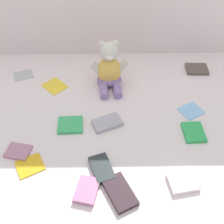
# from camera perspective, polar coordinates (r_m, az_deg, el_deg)

# --- Properties ---
(ground_plane) EXTENTS (3.20, 3.20, 0.00)m
(ground_plane) POSITION_cam_1_polar(r_m,az_deg,el_deg) (1.27, 0.11, -0.02)
(ground_plane) COLOR silver
(teddy_bear) EXTENTS (0.20, 0.18, 0.24)m
(teddy_bear) POSITION_cam_1_polar(r_m,az_deg,el_deg) (1.36, -0.57, 8.61)
(teddy_bear) COLOR #E5B24C
(teddy_bear) RESTS_ON ground_plane
(book_case_0) EXTENTS (0.11, 0.09, 0.01)m
(book_case_0) POSITION_cam_1_polar(r_m,az_deg,el_deg) (1.17, -18.59, -7.63)
(book_case_0) COLOR #A76D84
(book_case_0) RESTS_ON ground_plane
(book_case_1) EXTENTS (0.12, 0.11, 0.01)m
(book_case_1) POSITION_cam_1_polar(r_m,az_deg,el_deg) (1.54, -17.63, 7.23)
(book_case_1) COLOR #A8A7AA
(book_case_1) RESTS_ON ground_plane
(book_case_2) EXTENTS (0.12, 0.12, 0.01)m
(book_case_2) POSITION_cam_1_polar(r_m,az_deg,el_deg) (1.32, 15.85, 0.31)
(book_case_2) COLOR #80B5E1
(book_case_2) RESTS_ON ground_plane
(book_case_3) EXTENTS (0.09, 0.11, 0.01)m
(book_case_3) POSITION_cam_1_polar(r_m,az_deg,el_deg) (1.22, 16.31, -3.98)
(book_case_3) COLOR green
(book_case_3) RESTS_ON ground_plane
(book_case_4) EXTENTS (0.11, 0.14, 0.02)m
(book_case_4) POSITION_cam_1_polar(r_m,az_deg,el_deg) (1.06, -2.12, -11.42)
(book_case_4) COLOR #232B2C
(book_case_4) RESTS_ON ground_plane
(book_case_5) EXTENTS (0.13, 0.16, 0.02)m
(book_case_5) POSITION_cam_1_polar(r_m,az_deg,el_deg) (1.01, 1.57, -16.03)
(book_case_5) COLOR black
(book_case_5) RESTS_ON ground_plane
(book_case_6) EXTENTS (0.14, 0.12, 0.02)m
(book_case_6) POSITION_cam_1_polar(r_m,az_deg,el_deg) (1.21, -0.98, -2.22)
(book_case_6) COLOR #9C96A0
(book_case_6) RESTS_ON ground_plane
(book_case_7) EXTENTS (0.11, 0.10, 0.01)m
(book_case_7) POSITION_cam_1_polar(r_m,az_deg,el_deg) (1.22, -8.50, -2.62)
(book_case_7) COLOR #36A35C
(book_case_7) RESTS_ON ground_plane
(book_case_8) EXTENTS (0.14, 0.14, 0.01)m
(book_case_8) POSITION_cam_1_polar(r_m,az_deg,el_deg) (1.43, -11.59, 5.29)
(book_case_8) COLOR yellow
(book_case_8) RESTS_ON ground_plane
(book_case_9) EXTENTS (0.10, 0.12, 0.02)m
(book_case_9) POSITION_cam_1_polar(r_m,az_deg,el_deg) (1.02, -5.13, -15.61)
(book_case_9) COLOR #B06893
(book_case_9) RESTS_ON ground_plane
(book_case_10) EXTENTS (0.13, 0.12, 0.01)m
(book_case_10) POSITION_cam_1_polar(r_m,az_deg,el_deg) (1.12, -16.43, -10.39)
(book_case_10) COLOR gold
(book_case_10) RESTS_ON ground_plane
(book_case_11) EXTENTS (0.11, 0.10, 0.02)m
(book_case_11) POSITION_cam_1_polar(r_m,az_deg,el_deg) (1.07, 14.28, -13.63)
(book_case_11) COLOR white
(book_case_11) RESTS_ON ground_plane
(book_case_12) EXTENTS (0.12, 0.09, 0.02)m
(book_case_12) POSITION_cam_1_polar(r_m,az_deg,el_deg) (1.57, 16.90, 8.38)
(book_case_12) COLOR brown
(book_case_12) RESTS_ON ground_plane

